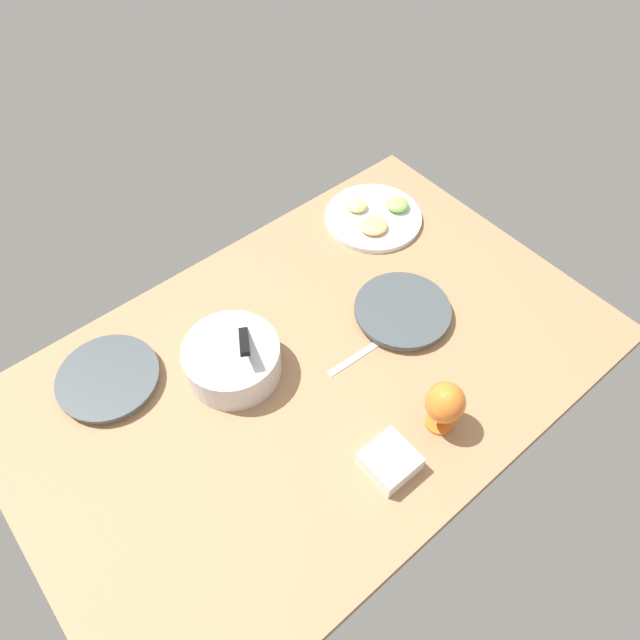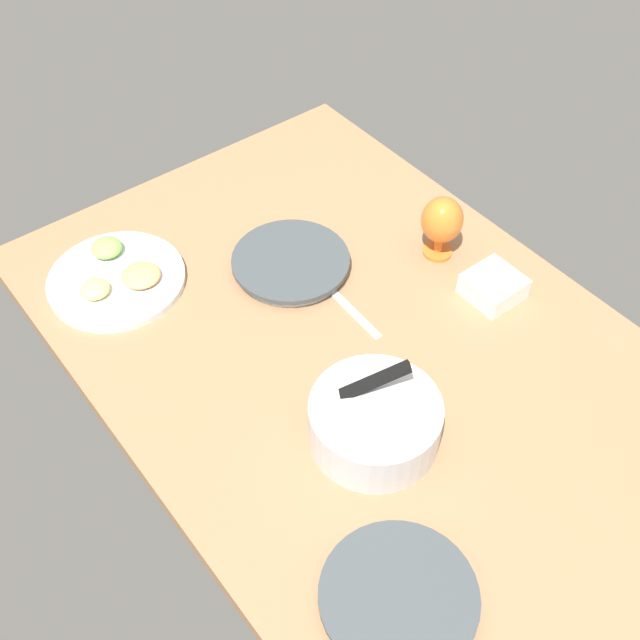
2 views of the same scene
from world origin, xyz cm
name	(u,v)px [view 1 (image 1 of 2)]	position (x,y,z in cm)	size (l,w,h in cm)	color
ground_plane	(313,370)	(0.00, 0.00, -2.00)	(160.00, 104.00, 4.00)	#99704C
dinner_plate_left	(109,379)	(-44.40, 30.52, 1.55)	(26.83, 26.83, 2.99)	silver
dinner_plate_right	(402,311)	(30.63, -2.90, 1.66)	(27.60, 27.60, 3.19)	silver
mixing_bowl	(232,359)	(-16.98, 12.46, 5.44)	(25.35, 25.35, 16.80)	silver
fruit_platter	(374,216)	(51.64, 31.23, 1.43)	(31.44, 31.44, 5.23)	silver
hurricane_glass_orange	(445,404)	(13.31, -33.55, 9.90)	(9.77, 9.77, 16.05)	orange
square_bowl_white	(390,461)	(-4.28, -33.76, 2.97)	(11.52, 11.52, 5.33)	white
fork_by_right_plate	(355,357)	(10.51, -5.40, 0.30)	(18.00, 1.80, 0.60)	silver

